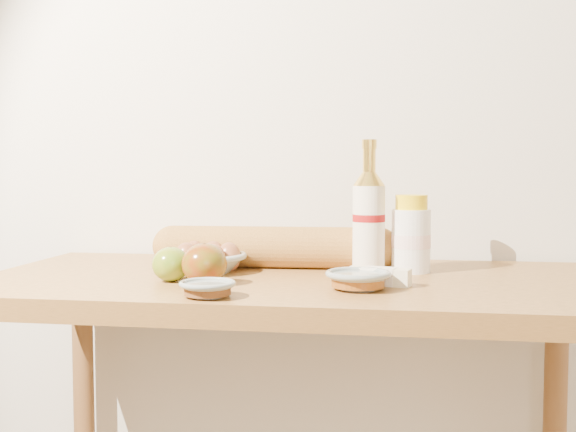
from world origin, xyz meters
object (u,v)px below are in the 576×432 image
object	(u,v)px
cream_bottle	(411,236)
baguette	(275,247)
table	(290,339)
egg_bowl	(206,260)
bourbon_bottle	(369,219)

from	to	relation	value
cream_bottle	baguette	xyz separation A→B (m)	(-0.28, 0.02, -0.03)
table	baguette	xyz separation A→B (m)	(-0.05, 0.11, 0.17)
cream_bottle	egg_bowl	distance (m)	0.42
table	baguette	bearing A→B (deg)	114.60
egg_bowl	baguette	size ratio (longest dim) A/B	0.41
table	cream_bottle	distance (m)	0.32
table	bourbon_bottle	bearing A→B (deg)	26.96
bourbon_bottle	egg_bowl	bearing A→B (deg)	177.09
baguette	bourbon_bottle	bearing A→B (deg)	-13.78
bourbon_bottle	cream_bottle	world-z (taller)	bourbon_bottle
bourbon_bottle	baguette	xyz separation A→B (m)	(-0.20, 0.04, -0.06)
table	bourbon_bottle	distance (m)	0.28
egg_bowl	table	bearing A→B (deg)	-9.87
egg_bowl	baguette	bearing A→B (deg)	32.70
bourbon_bottle	baguette	distance (m)	0.21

